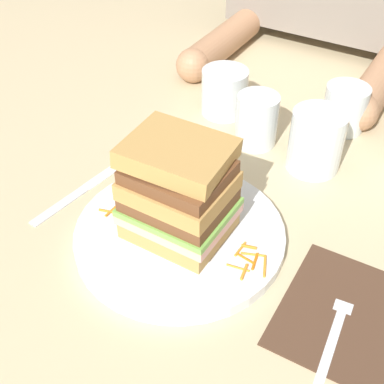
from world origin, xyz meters
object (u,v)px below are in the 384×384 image
fork (337,326)px  knife (85,188)px  empty_tumbler_1 (345,108)px  empty_tumbler_2 (256,120)px  sandwich (179,192)px  main_plate (180,234)px  juice_glass (315,144)px  empty_tumbler_0 (225,92)px  napkin_dark (341,312)px

fork → knife: bearing=173.6°
empty_tumbler_1 → empty_tumbler_2: 0.15m
sandwich → empty_tumbler_2: sandwich is taller
main_plate → juice_glass: juice_glass is taller
empty_tumbler_1 → fork: bearing=-72.0°
empty_tumbler_2 → empty_tumbler_0: bearing=146.9°
sandwich → empty_tumbler_0: sandwich is taller
fork → knife: (-0.38, 0.04, -0.00)m
sandwich → knife: size_ratio=0.64×
knife → empty_tumbler_1: (0.26, 0.33, 0.04)m
knife → juice_glass: (0.25, 0.21, 0.04)m
fork → empty_tumbler_1: bearing=108.0°
juice_glass → empty_tumbler_1: 0.12m
fork → knife: fork is taller
sandwich → fork: bearing=-7.6°
fork → empty_tumbler_2: bearing=130.1°
knife → sandwich: bearing=-4.9°
main_plate → sandwich: bearing=135.3°
juice_glass → empty_tumbler_2: size_ratio=1.11×
sandwich → empty_tumbler_0: bearing=107.8°
juice_glass → empty_tumbler_2: (-0.10, 0.01, 0.00)m
napkin_dark → fork: 0.02m
fork → juice_glass: 0.29m
empty_tumbler_1 → sandwich: bearing=-105.0°
main_plate → knife: (-0.17, 0.02, -0.01)m
main_plate → empty_tumbler_1: size_ratio=3.55×
empty_tumbler_2 → juice_glass: bearing=-7.3°
fork → juice_glass: juice_glass is taller
empty_tumbler_0 → napkin_dark: bearing=-44.3°
juice_glass → knife: bearing=-140.2°
empty_tumbler_0 → empty_tumbler_1: 0.19m
fork → empty_tumbler_0: 0.45m
empty_tumbler_0 → main_plate: bearing=-72.1°
empty_tumbler_0 → empty_tumbler_1: bearing=16.0°
napkin_dark → empty_tumbler_0: empty_tumbler_0 is taller
napkin_dark → empty_tumbler_2: size_ratio=2.03×
empty_tumbler_0 → empty_tumbler_2: bearing=-33.1°
sandwich → juice_glass: (0.09, 0.23, -0.04)m
juice_glass → empty_tumbler_0: size_ratio=1.18×
knife → juice_glass: 0.33m
juice_glass → empty_tumbler_2: juice_glass is taller
sandwich → empty_tumbler_2: 0.24m
napkin_dark → empty_tumbler_2: 0.33m
empty_tumbler_0 → fork: bearing=-46.2°
napkin_dark → empty_tumbler_1: (-0.12, 0.35, 0.04)m
knife → empty_tumbler_1: bearing=52.2°
main_plate → napkin_dark: bearing=-1.5°
napkin_dark → empty_tumbler_1: 0.38m
fork → empty_tumbler_2: empty_tumbler_2 is taller
main_plate → empty_tumbler_1: 0.36m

